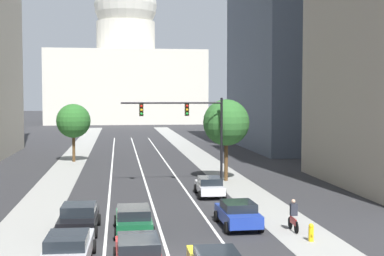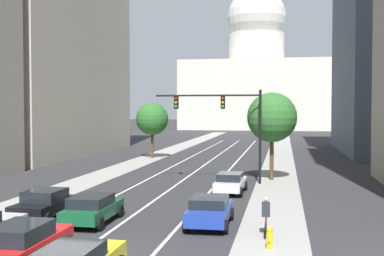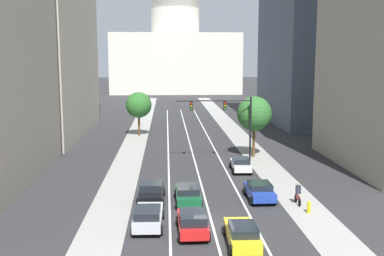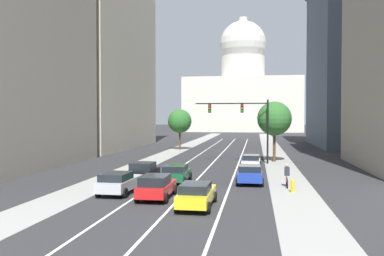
# 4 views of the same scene
# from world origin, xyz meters

# --- Properties ---
(ground_plane) EXTENTS (400.00, 400.00, 0.00)m
(ground_plane) POSITION_xyz_m (0.00, 40.00, 0.00)
(ground_plane) COLOR #2B2B2D
(sidewalk_left) EXTENTS (3.15, 130.00, 0.01)m
(sidewalk_left) POSITION_xyz_m (-7.32, 35.00, 0.01)
(sidewalk_left) COLOR gray
(sidewalk_left) RESTS_ON ground
(sidewalk_right) EXTENTS (3.15, 130.00, 0.01)m
(sidewalk_right) POSITION_xyz_m (7.32, 35.00, 0.01)
(sidewalk_right) COLOR gray
(sidewalk_right) RESTS_ON ground
(lane_stripe_left) EXTENTS (0.16, 90.00, 0.01)m
(lane_stripe_left) POSITION_xyz_m (-2.87, 25.00, 0.01)
(lane_stripe_left) COLOR white
(lane_stripe_left) RESTS_ON ground
(lane_stripe_center) EXTENTS (0.16, 90.00, 0.01)m
(lane_stripe_center) POSITION_xyz_m (0.00, 25.00, 0.01)
(lane_stripe_center) COLOR white
(lane_stripe_center) RESTS_ON ground
(lane_stripe_right) EXTENTS (0.16, 90.00, 0.01)m
(lane_stripe_right) POSITION_xyz_m (2.87, 25.00, 0.01)
(lane_stripe_right) COLOR white
(lane_stripe_right) RESTS_ON ground
(office_tower_far_right) EXTENTS (20.79, 26.34, 30.38)m
(office_tower_far_right) POSITION_xyz_m (25.16, 49.73, 15.22)
(office_tower_far_right) COLOR #4C5666
(office_tower_far_right) RESTS_ON ground
(capitol_building) EXTENTS (40.40, 25.74, 40.83)m
(capitol_building) POSITION_xyz_m (0.00, 123.75, 14.22)
(capitol_building) COLOR beige
(capitol_building) RESTS_ON ground
(car_silver) EXTENTS (2.13, 4.53, 1.49)m
(car_silver) POSITION_xyz_m (-4.31, 0.53, 0.78)
(car_silver) COLOR #B2B5BA
(car_silver) RESTS_ON ground
(car_blue) EXTENTS (2.10, 4.12, 1.42)m
(car_blue) POSITION_xyz_m (4.31, 6.19, 0.75)
(car_blue) COLOR #1E389E
(car_blue) RESTS_ON ground
(car_green) EXTENTS (2.06, 4.28, 1.40)m
(car_green) POSITION_xyz_m (-1.43, 5.68, 0.75)
(car_green) COLOR #14512D
(car_green) RESTS_ON ground
(car_black) EXTENTS (2.20, 4.08, 1.47)m
(car_black) POSITION_xyz_m (-4.30, 6.30, 0.76)
(car_black) COLOR black
(car_black) RESTS_ON ground
(car_red) EXTENTS (2.06, 4.33, 1.53)m
(car_red) POSITION_xyz_m (-1.43, -0.73, 0.80)
(car_red) COLOR red
(car_red) RESTS_ON ground
(car_white) EXTENTS (2.04, 4.09, 1.38)m
(car_white) POSITION_xyz_m (4.30, 15.50, 0.73)
(car_white) COLOR silver
(car_white) RESTS_ON ground
(traffic_signal_mast) EXTENTS (8.13, 0.39, 7.06)m
(traffic_signal_mast) POSITION_xyz_m (3.54, 20.06, 5.13)
(traffic_signal_mast) COLOR black
(traffic_signal_mast) RESTS_ON ground
(fire_hydrant) EXTENTS (0.26, 0.35, 0.91)m
(fire_hydrant) POSITION_xyz_m (7.26, 2.81, 0.46)
(fire_hydrant) COLOR yellow
(fire_hydrant) RESTS_ON ground
(cyclist) EXTENTS (0.36, 1.70, 1.72)m
(cyclist) POSITION_xyz_m (7.03, 4.87, 0.85)
(cyclist) COLOR black
(cyclist) RESTS_ON ground
(street_tree_mid_right) EXTENTS (3.93, 3.93, 6.93)m
(street_tree_mid_right) POSITION_xyz_m (6.86, 22.22, 4.94)
(street_tree_mid_right) COLOR #51381E
(street_tree_mid_right) RESTS_ON ground
(street_tree_mid_left) EXTENTS (3.70, 3.70, 6.34)m
(street_tree_mid_left) POSITION_xyz_m (-7.03, 37.38, 4.47)
(street_tree_mid_left) COLOR #51381E
(street_tree_mid_left) RESTS_ON ground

